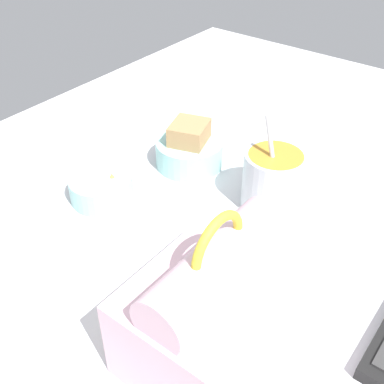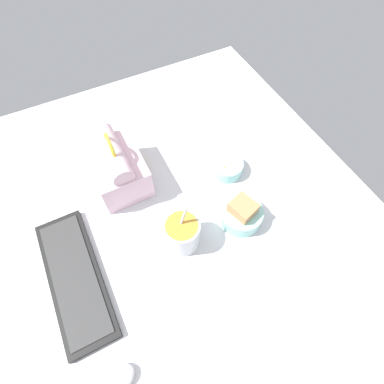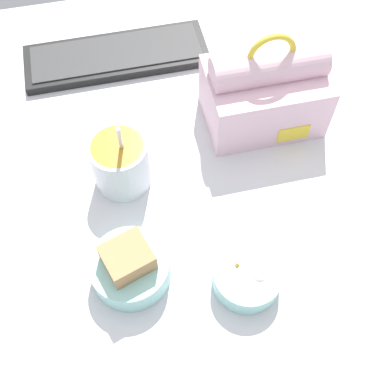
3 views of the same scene
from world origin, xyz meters
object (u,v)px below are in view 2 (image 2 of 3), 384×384
at_px(soup_cup, 182,233).
at_px(bento_bowl_sandwich, 241,214).
at_px(bento_bowl_snacks, 226,167).
at_px(computer_mouse, 116,379).
at_px(lunch_bag, 117,166).
at_px(keyboard, 75,277).

xyz_separation_m(soup_cup, bento_bowl_sandwich, (-0.01, -0.18, -0.02)).
relative_size(bento_bowl_snacks, computer_mouse, 1.25).
bearing_deg(lunch_bag, keyboard, 138.87).
bearing_deg(bento_bowl_snacks, soup_cup, 124.07).
xyz_separation_m(keyboard, bento_bowl_sandwich, (-0.04, -0.47, 0.02)).
xyz_separation_m(bento_bowl_snacks, computer_mouse, (-0.39, 0.50, -0.01)).
bearing_deg(lunch_bag, computer_mouse, 159.42).
bearing_deg(lunch_bag, bento_bowl_sandwich, -137.74).
relative_size(keyboard, computer_mouse, 4.47).
bearing_deg(keyboard, bento_bowl_sandwich, -95.28).
xyz_separation_m(lunch_bag, soup_cup, (-0.27, -0.08, -0.02)).
height_order(lunch_bag, computer_mouse, lunch_bag).
height_order(bento_bowl_snacks, computer_mouse, bento_bowl_snacks).
bearing_deg(bento_bowl_snacks, bento_bowl_sandwich, 163.37).
relative_size(soup_cup, bento_bowl_sandwich, 1.33).
bearing_deg(computer_mouse, bento_bowl_snacks, -52.32).
xyz_separation_m(lunch_bag, computer_mouse, (-0.50, 0.19, -0.06)).
xyz_separation_m(bento_bowl_sandwich, bento_bowl_snacks, (0.17, -0.05, -0.01)).
distance_m(lunch_bag, bento_bowl_snacks, 0.34).
relative_size(bento_bowl_sandwich, bento_bowl_snacks, 1.17).
distance_m(keyboard, soup_cup, 0.30).
distance_m(bento_bowl_sandwich, computer_mouse, 0.50).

